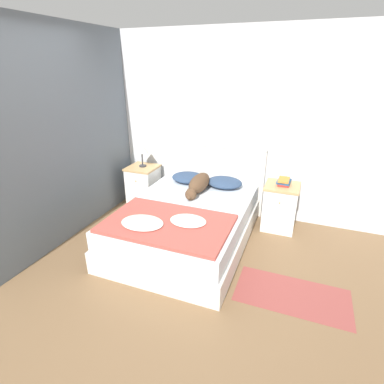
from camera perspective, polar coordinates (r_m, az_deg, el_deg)
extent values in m
plane|color=brown|center=(3.19, -9.93, -18.10)|extent=(16.00, 16.00, 0.00)
cube|color=silver|center=(4.42, 3.34, 12.58)|extent=(9.00, 0.06, 2.55)
cube|color=slate|center=(4.18, -20.47, 10.56)|extent=(0.06, 3.10, 2.55)
cube|color=silver|center=(3.82, -1.10, -7.54)|extent=(1.48, 2.00, 0.26)
cube|color=silver|center=(3.70, -1.13, -4.23)|extent=(1.42, 1.94, 0.23)
cube|color=silver|center=(4.54, 3.79, 2.65)|extent=(1.56, 0.04, 1.00)
cylinder|color=silver|center=(4.39, 3.96, 8.74)|extent=(1.56, 0.06, 0.06)
cube|color=white|center=(4.81, -9.18, 1.06)|extent=(0.42, 0.42, 0.60)
cube|color=tan|center=(4.70, -9.42, 4.61)|extent=(0.44, 0.45, 0.03)
sphere|color=tan|center=(4.57, -10.67, 2.05)|extent=(0.02, 0.02, 0.02)
cube|color=white|center=(4.22, 16.40, -2.87)|extent=(0.42, 0.42, 0.60)
cube|color=tan|center=(4.10, 16.88, 1.08)|extent=(0.44, 0.45, 0.03)
sphere|color=tan|center=(3.95, 16.33, -1.99)|extent=(0.02, 0.02, 0.02)
ellipsoid|color=navy|center=(4.36, -0.64, 2.77)|extent=(0.50, 0.39, 0.13)
ellipsoid|color=navy|center=(4.20, 6.18, 1.82)|extent=(0.50, 0.39, 0.13)
cube|color=#BC4C42|center=(3.23, -4.64, -5.99)|extent=(1.33, 0.88, 0.04)
ellipsoid|color=silver|center=(3.21, -9.44, -5.77)|extent=(0.47, 0.35, 0.03)
ellipsoid|color=silver|center=(3.21, -0.75, -5.47)|extent=(0.40, 0.31, 0.03)
ellipsoid|color=brown|center=(4.04, 1.41, 1.75)|extent=(0.22, 0.57, 0.22)
sphere|color=brown|center=(3.78, -0.24, -0.47)|extent=(0.15, 0.15, 0.15)
ellipsoid|color=brown|center=(3.73, -0.59, -0.99)|extent=(0.07, 0.08, 0.06)
cone|color=brown|center=(3.78, -0.75, 0.45)|extent=(0.05, 0.05, 0.05)
cone|color=brown|center=(3.76, 0.40, 0.28)|extent=(0.05, 0.05, 0.05)
ellipsoid|color=brown|center=(4.26, 2.92, 2.02)|extent=(0.16, 0.25, 0.08)
cube|color=#AD2D28|center=(4.10, 16.99, 1.50)|extent=(0.16, 0.20, 0.03)
cube|color=#285689|center=(4.10, 17.12, 1.94)|extent=(0.18, 0.22, 0.03)
cube|color=orange|center=(4.08, 17.10, 2.25)|extent=(0.14, 0.22, 0.02)
cylinder|color=#2D2D33|center=(4.70, -9.36, 4.94)|extent=(0.11, 0.11, 0.02)
cylinder|color=#2D2D33|center=(4.67, -9.45, 6.24)|extent=(0.02, 0.02, 0.20)
cone|color=beige|center=(4.62, -9.59, 8.30)|extent=(0.19, 0.19, 0.14)
cube|color=#93423D|center=(3.25, 18.52, -18.12)|extent=(1.08, 0.56, 0.00)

